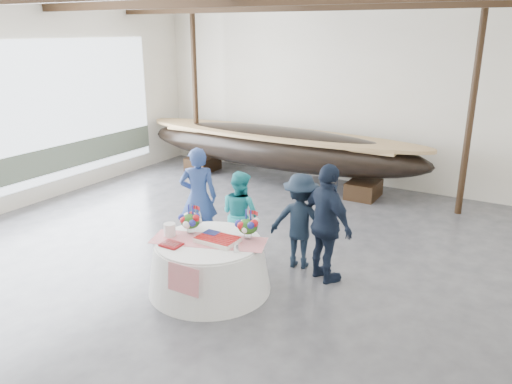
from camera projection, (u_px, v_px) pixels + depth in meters
The scene contains 11 objects.
floor at pixel (191, 263), 8.50m from camera, with size 10.00×12.00×0.01m, color #3D3D42.
wall_back at pixel (331, 93), 12.72m from camera, with size 10.00×0.02×4.50m, color silver.
pavilion_structure at pixel (213, 16), 7.94m from camera, with size 9.80×11.76×4.50m.
open_bay at pixel (38, 122), 11.13m from camera, with size 0.03×7.00×3.20m.
longboat_display at pixel (276, 147), 12.69m from camera, with size 7.82×1.56×1.47m.
banquet_table at pixel (209, 265), 7.56m from camera, with size 1.86×1.86×0.80m.
tabletop_items at pixel (213, 228), 7.53m from camera, with size 1.81×1.08×0.40m.
guest_woman_blue at pixel (198, 197), 8.99m from camera, with size 0.67×0.44×1.84m, color navy.
guest_woman_teal at pixel (240, 214), 8.62m from camera, with size 0.74×0.58×1.52m, color teal.
guest_man_left at pixel (300, 221), 8.18m from camera, with size 1.04×0.60×1.61m, color black.
guest_man_right at pixel (327, 224), 7.67m from camera, with size 1.11×0.46×1.90m, color #141D31.
Camera 1 is at (4.85, -6.08, 3.80)m, focal length 35.00 mm.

